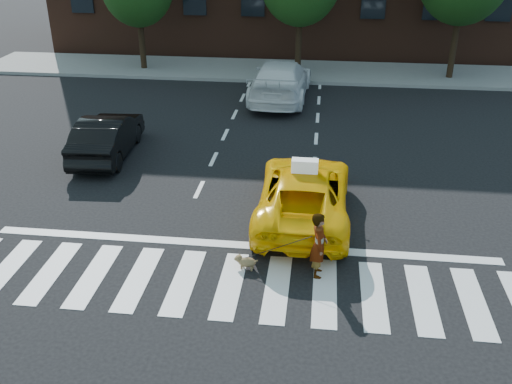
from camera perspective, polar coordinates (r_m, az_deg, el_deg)
ground at (r=12.26m, az=-2.61°, el=-9.27°), size 120.00×120.00×0.00m
crosswalk at (r=12.26m, az=-2.61°, el=-9.25°), size 13.00×2.40×0.01m
stop_line at (r=13.57m, az=-1.53°, el=-5.32°), size 12.00×0.30×0.01m
sidewalk_far at (r=28.25m, az=3.19°, el=11.99°), size 30.00×4.00×0.15m
taxi at (r=14.52m, az=4.82°, el=-0.08°), size 2.31×4.92×1.36m
black_sedan at (r=18.79m, az=-14.68°, el=5.45°), size 1.69×4.17×1.35m
white_suv at (r=23.93m, az=2.46°, el=11.11°), size 2.46×5.59×1.60m
woman at (r=12.22m, az=6.30°, el=-5.28°), size 0.38×0.57×1.51m
dog at (r=12.66m, az=-1.08°, el=-6.96°), size 0.56×0.28×0.32m
taxi_sign at (r=13.98m, az=4.91°, el=2.64°), size 0.65×0.29×0.32m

